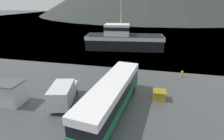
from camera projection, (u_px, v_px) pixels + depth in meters
water_surface at (151, 16)px, 137.78m from camera, size 240.00×240.00×0.00m
tour_bus at (112, 95)px, 17.23m from camera, size 4.13×12.71×3.22m
delivery_van at (63, 93)px, 18.76m from camera, size 3.15×5.58×2.35m
fishing_boat at (123, 39)px, 40.84m from camera, size 18.18×8.06×11.46m
storage_bin at (159, 95)px, 19.84m from camera, size 1.49×1.41×1.05m
dock_kiosk at (11, 93)px, 18.78m from camera, size 2.71×2.36×2.52m
mooring_bollard at (182, 74)px, 25.72m from camera, size 0.36×0.36×0.97m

